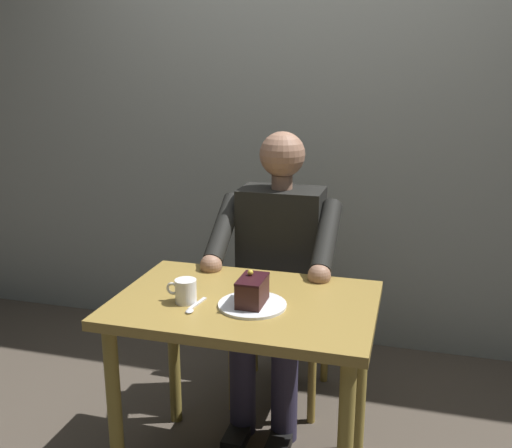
{
  "coord_description": "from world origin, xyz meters",
  "views": [
    {
      "loc": [
        -0.54,
        1.79,
        1.5
      ],
      "look_at": [
        -0.01,
        -0.1,
        0.97
      ],
      "focal_mm": 40.09,
      "sensor_mm": 36.0,
      "label": 1
    }
  ],
  "objects_px": {
    "dining_table": "(245,327)",
    "cake_slice": "(252,291)",
    "coffee_cup": "(185,291)",
    "dessert_spoon": "(193,308)",
    "chair": "(285,291)",
    "seated_person": "(277,273)"
  },
  "relations": [
    {
      "from": "cake_slice",
      "to": "dessert_spoon",
      "type": "height_order",
      "value": "cake_slice"
    },
    {
      "from": "seated_person",
      "to": "dessert_spoon",
      "type": "distance_m",
      "value": 0.63
    },
    {
      "from": "seated_person",
      "to": "cake_slice",
      "type": "height_order",
      "value": "seated_person"
    },
    {
      "from": "dessert_spoon",
      "to": "coffee_cup",
      "type": "bearing_deg",
      "value": -44.17
    },
    {
      "from": "dessert_spoon",
      "to": "chair",
      "type": "bearing_deg",
      "value": -100.61
    },
    {
      "from": "seated_person",
      "to": "coffee_cup",
      "type": "distance_m",
      "value": 0.6
    },
    {
      "from": "seated_person",
      "to": "dessert_spoon",
      "type": "xyz_separation_m",
      "value": [
        0.15,
        0.6,
        0.07
      ]
    },
    {
      "from": "dining_table",
      "to": "seated_person",
      "type": "relative_size",
      "value": 0.73
    },
    {
      "from": "chair",
      "to": "seated_person",
      "type": "height_order",
      "value": "seated_person"
    },
    {
      "from": "dining_table",
      "to": "cake_slice",
      "type": "relative_size",
      "value": 6.43
    },
    {
      "from": "coffee_cup",
      "to": "cake_slice",
      "type": "bearing_deg",
      "value": -172.55
    },
    {
      "from": "dining_table",
      "to": "chair",
      "type": "relative_size",
      "value": 1.02
    },
    {
      "from": "chair",
      "to": "cake_slice",
      "type": "bearing_deg",
      "value": 93.35
    },
    {
      "from": "cake_slice",
      "to": "dining_table",
      "type": "bearing_deg",
      "value": -50.2
    },
    {
      "from": "chair",
      "to": "cake_slice",
      "type": "relative_size",
      "value": 6.34
    },
    {
      "from": "dining_table",
      "to": "chair",
      "type": "bearing_deg",
      "value": -90.0
    },
    {
      "from": "cake_slice",
      "to": "seated_person",
      "type": "bearing_deg",
      "value": -85.57
    },
    {
      "from": "coffee_cup",
      "to": "dessert_spoon",
      "type": "relative_size",
      "value": 0.77
    },
    {
      "from": "seated_person",
      "to": "dessert_spoon",
      "type": "height_order",
      "value": "seated_person"
    },
    {
      "from": "dining_table",
      "to": "coffee_cup",
      "type": "bearing_deg",
      "value": 22.61
    },
    {
      "from": "dessert_spoon",
      "to": "seated_person",
      "type": "bearing_deg",
      "value": -103.53
    },
    {
      "from": "coffee_cup",
      "to": "chair",
      "type": "bearing_deg",
      "value": -104.65
    }
  ]
}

